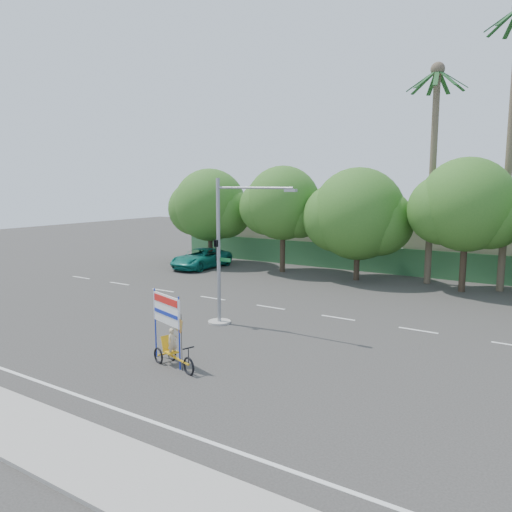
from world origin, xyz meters
The scene contains 13 objects.
ground centered at (0.00, 0.00, 0.00)m, with size 120.00×120.00×0.00m, color #33302D.
sidewalk_near centered at (0.00, -7.50, 0.06)m, with size 50.00×2.40×0.12m, color gray.
fence centered at (0.00, 21.50, 1.00)m, with size 38.00×0.08×2.00m, color #336B3D.
building_left centered at (-10.00, 26.00, 2.00)m, with size 12.00×8.00×4.00m, color #BFB098.
tree_far_left centered at (-14.05, 18.00, 4.76)m, with size 7.14×6.00×7.96m.
tree_left centered at (-7.05, 18.00, 5.06)m, with size 6.66×5.60×8.07m.
tree_center centered at (-1.05, 18.00, 4.47)m, with size 7.62×6.40×7.85m.
tree_right centered at (5.95, 18.00, 5.24)m, with size 6.90×5.80×8.36m.
palm_tall centered at (8.00, 19.50, 10.46)m, with size 3.73×3.79×17.45m.
palm_short centered at (3.50, 19.50, 8.86)m, with size 3.73×3.79×14.45m.
traffic_signal centered at (-2.20, 3.98, 2.92)m, with size 4.72×1.10×7.00m.
trike_billboard centered at (-0.60, -1.51, 1.12)m, with size 2.70×1.16×2.77m.
pickup_truck centered at (-13.36, 15.95, 0.78)m, with size 2.60×5.64×1.57m, color #107363.
Camera 1 is at (11.82, -14.84, 6.76)m, focal length 35.00 mm.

